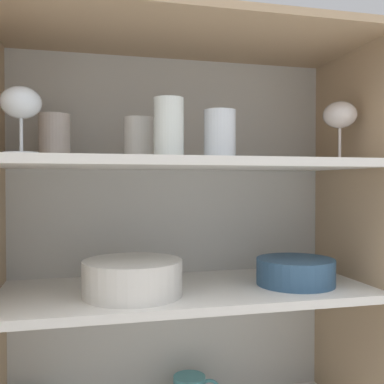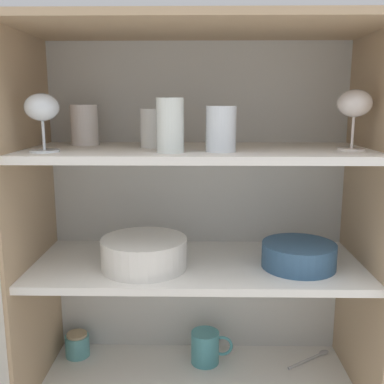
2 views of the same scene
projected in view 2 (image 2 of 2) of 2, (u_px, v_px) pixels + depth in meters
cupboard_back_panel at (198, 250)px, 1.44m from camera, size 0.93×0.02×1.28m
cupboard_side_left at (34, 272)px, 1.25m from camera, size 0.02×0.41×1.28m
cupboard_side_right at (362, 274)px, 1.24m from camera, size 0.02×0.41×1.28m
cupboard_top_panel at (198, 27)px, 1.12m from camera, size 0.93×0.41×0.02m
shelf_board_lower at (197, 382)px, 1.31m from camera, size 0.89×0.37×0.02m
shelf_board_middle at (197, 265)px, 1.24m from camera, size 0.89×0.37×0.02m
shelf_board_upper at (198, 152)px, 1.18m from camera, size 0.89×0.37×0.02m
tumbler_glass_0 at (170, 125)px, 1.07m from camera, size 0.07×0.07×0.13m
tumbler_glass_1 at (154, 128)px, 1.20m from camera, size 0.08×0.08×0.10m
tumbler_glass_2 at (221, 129)px, 1.09m from camera, size 0.07×0.07×0.11m
tumbler_glass_3 at (85, 125)px, 1.26m from camera, size 0.08×0.08×0.11m
wine_glass_0 at (42, 110)px, 1.07m from camera, size 0.08×0.08×0.14m
wine_glass_1 at (354, 106)px, 1.11m from camera, size 0.08×0.08×0.15m
plate_stack_white at (144, 253)px, 1.19m from camera, size 0.23×0.23×0.08m
mixing_bowl_large at (299, 254)px, 1.19m from camera, size 0.20×0.20×0.07m
coffee_mug_primary at (206, 347)px, 1.39m from camera, size 0.13×0.09×0.10m
storage_jar at (77, 345)px, 1.43m from camera, size 0.08×0.08×0.08m
serving_spoon at (312, 358)px, 1.41m from camera, size 0.15×0.11×0.01m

